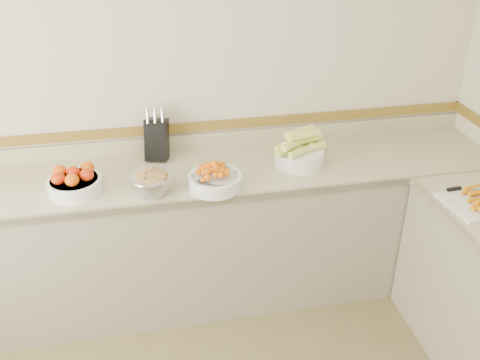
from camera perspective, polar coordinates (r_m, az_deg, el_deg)
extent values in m
plane|color=beige|center=(3.28, -8.37, 9.47)|extent=(4.00, 0.00, 4.00)
cube|color=tan|center=(3.15, -7.42, 0.31)|extent=(4.00, 0.65, 0.04)
cube|color=gray|center=(3.39, -6.94, -6.36)|extent=(4.00, 0.63, 0.86)
cube|color=#897C5C|center=(2.88, -6.89, -2.66)|extent=(4.00, 0.02, 0.04)
cube|color=tan|center=(3.40, -7.94, 3.85)|extent=(4.00, 0.02, 0.10)
cube|color=brown|center=(3.36, -8.05, 5.38)|extent=(4.00, 0.02, 0.06)
cube|color=black|center=(3.29, -8.87, 4.29)|extent=(0.17, 0.19, 0.27)
cylinder|color=silver|center=(3.20, -9.82, 6.56)|extent=(0.03, 0.04, 0.07)
cylinder|color=silver|center=(3.20, -9.05, 6.64)|extent=(0.03, 0.04, 0.07)
cylinder|color=silver|center=(3.20, -8.28, 6.71)|extent=(0.03, 0.04, 0.07)
cylinder|color=silver|center=(3.22, -9.84, 6.74)|extent=(0.03, 0.04, 0.07)
cylinder|color=silver|center=(3.22, -9.08, 6.81)|extent=(0.03, 0.04, 0.07)
cylinder|color=silver|center=(3.22, -8.31, 6.89)|extent=(0.03, 0.04, 0.07)
cylinder|color=silver|center=(3.25, -9.87, 6.92)|extent=(0.03, 0.04, 0.07)
cylinder|color=silver|center=(3.25, -9.10, 6.99)|extent=(0.03, 0.04, 0.07)
cylinder|color=silver|center=(3.25, -8.34, 7.06)|extent=(0.03, 0.04, 0.07)
cylinder|color=white|center=(3.06, -17.20, -0.54)|extent=(0.29, 0.29, 0.08)
torus|color=white|center=(3.04, -17.29, 0.00)|extent=(0.30, 0.30, 0.01)
cylinder|color=white|center=(3.04, -17.29, 0.00)|extent=(0.26, 0.26, 0.01)
ellipsoid|color=red|center=(3.00, -18.83, 0.17)|extent=(0.08, 0.08, 0.07)
ellipsoid|color=#D85107|center=(2.96, -17.49, -0.01)|extent=(0.08, 0.08, 0.07)
ellipsoid|color=red|center=(2.99, -16.04, 0.53)|extent=(0.08, 0.08, 0.07)
ellipsoid|color=#D85107|center=(3.08, -18.68, 0.95)|extent=(0.08, 0.08, 0.07)
ellipsoid|color=red|center=(3.04, -17.38, 0.78)|extent=(0.08, 0.08, 0.07)
ellipsoid|color=#D85107|center=(3.07, -15.96, 1.30)|extent=(0.08, 0.08, 0.07)
cylinder|color=white|center=(2.96, -2.70, -0.15)|extent=(0.30, 0.30, 0.08)
torus|color=white|center=(2.95, -2.72, 0.40)|extent=(0.30, 0.30, 0.01)
cylinder|color=white|center=(2.95, -2.72, 0.40)|extent=(0.26, 0.26, 0.01)
sphere|color=#E06207|center=(2.89, -3.47, 0.92)|extent=(0.03, 0.03, 0.03)
sphere|color=#E06207|center=(2.93, -1.03, 0.98)|extent=(0.03, 0.03, 0.03)
sphere|color=#E06207|center=(2.90, -2.51, 1.22)|extent=(0.03, 0.03, 0.03)
sphere|color=#E06207|center=(2.87, -1.74, 0.32)|extent=(0.03, 0.03, 0.03)
sphere|color=#E06207|center=(2.98, -4.06, 1.41)|extent=(0.03, 0.03, 0.03)
sphere|color=#E06207|center=(2.95, -2.50, 1.54)|extent=(0.03, 0.03, 0.03)
sphere|color=#E06207|center=(2.91, -2.80, 1.63)|extent=(0.03, 0.03, 0.03)
sphere|color=#E06207|center=(2.92, -2.32, 1.27)|extent=(0.03, 0.03, 0.03)
sphere|color=#E06207|center=(3.01, -1.87, 1.72)|extent=(0.03, 0.03, 0.03)
sphere|color=#E06207|center=(2.86, -3.29, 0.06)|extent=(0.03, 0.03, 0.03)
sphere|color=#E06207|center=(2.95, -4.27, 1.22)|extent=(0.03, 0.03, 0.03)
sphere|color=#E06207|center=(2.85, -3.30, 0.04)|extent=(0.03, 0.03, 0.03)
sphere|color=#E06207|center=(2.92, -2.68, 1.69)|extent=(0.03, 0.03, 0.03)
sphere|color=#E06207|center=(2.92, -2.57, 1.36)|extent=(0.03, 0.03, 0.03)
sphere|color=#E06207|center=(2.92, -4.13, 0.92)|extent=(0.03, 0.03, 0.03)
sphere|color=#E06207|center=(3.00, -1.76, 1.73)|extent=(0.03, 0.03, 0.03)
sphere|color=#E06207|center=(2.87, -2.63, 0.56)|extent=(0.03, 0.03, 0.03)
sphere|color=#E06207|center=(2.92, -3.24, 1.39)|extent=(0.03, 0.03, 0.03)
sphere|color=#E06207|center=(2.94, -4.21, 1.11)|extent=(0.03, 0.03, 0.03)
sphere|color=#E06207|center=(2.93, -2.36, 1.46)|extent=(0.03, 0.03, 0.03)
sphere|color=#E06207|center=(2.92, -3.35, 1.44)|extent=(0.03, 0.03, 0.03)
sphere|color=#E06207|center=(2.93, -2.86, 1.66)|extent=(0.03, 0.03, 0.03)
sphere|color=#E06207|center=(2.93, -2.74, 1.59)|extent=(0.03, 0.03, 0.03)
sphere|color=#E06207|center=(2.90, -2.04, 0.94)|extent=(0.03, 0.03, 0.03)
sphere|color=#E06207|center=(2.90, -3.38, 0.95)|extent=(0.03, 0.03, 0.03)
sphere|color=#E06207|center=(2.85, -3.03, 0.03)|extent=(0.03, 0.03, 0.03)
sphere|color=#E06207|center=(2.85, -3.11, 0.00)|extent=(0.03, 0.03, 0.03)
sphere|color=#E06207|center=(3.01, -3.80, 1.65)|extent=(0.03, 0.03, 0.03)
sphere|color=#E06207|center=(2.93, -2.80, 1.49)|extent=(0.03, 0.03, 0.03)
sphere|color=#E06207|center=(2.94, -3.21, 1.65)|extent=(0.03, 0.03, 0.03)
sphere|color=#E06207|center=(2.95, -1.49, 1.28)|extent=(0.03, 0.03, 0.03)
sphere|color=#E06207|center=(2.93, -2.57, 1.61)|extent=(0.03, 0.03, 0.03)
sphere|color=#E06207|center=(2.91, -2.75, 1.66)|extent=(0.03, 0.03, 0.03)
sphere|color=#E06207|center=(2.93, -2.75, 1.43)|extent=(0.03, 0.03, 0.03)
sphere|color=#E06207|center=(2.92, -1.70, 1.16)|extent=(0.03, 0.03, 0.03)
sphere|color=#E06207|center=(2.86, -2.93, 0.45)|extent=(0.03, 0.03, 0.03)
sphere|color=#E06207|center=(2.91, -3.87, 0.82)|extent=(0.03, 0.03, 0.03)
sphere|color=#E06207|center=(2.89, -2.72, 0.82)|extent=(0.03, 0.03, 0.03)
sphere|color=#E06207|center=(2.90, -3.05, 1.15)|extent=(0.03, 0.03, 0.03)
sphere|color=#E06207|center=(2.90, -2.78, 1.17)|extent=(0.03, 0.03, 0.03)
sphere|color=#E06207|center=(2.93, -3.61, 1.47)|extent=(0.03, 0.03, 0.03)
sphere|color=#E06207|center=(2.92, -2.43, 1.34)|extent=(0.03, 0.03, 0.03)
cylinder|color=white|center=(3.23, 6.28, 2.42)|extent=(0.30, 0.30, 0.09)
torus|color=white|center=(3.21, 6.32, 3.03)|extent=(0.30, 0.30, 0.01)
cylinder|color=#E5EE63|center=(3.16, 5.33, 3.21)|extent=(0.20, 0.13, 0.05)
cylinder|color=#E5EE63|center=(3.16, 6.58, 3.11)|extent=(0.19, 0.14, 0.05)
cylinder|color=#E5EE63|center=(3.21, 7.52, 3.44)|extent=(0.20, 0.10, 0.05)
cylinder|color=#E5EE63|center=(3.22, 5.21, 3.68)|extent=(0.20, 0.13, 0.05)
cylinder|color=#E5EE63|center=(3.25, 6.67, 3.88)|extent=(0.20, 0.09, 0.05)
cylinder|color=#E5EE63|center=(3.18, 6.04, 4.15)|extent=(0.19, 0.14, 0.05)
cylinder|color=#E5EE63|center=(3.20, 7.09, 4.33)|extent=(0.20, 0.10, 0.05)
cylinder|color=#E5EE63|center=(3.19, 6.36, 5.10)|extent=(0.20, 0.12, 0.05)
cylinder|color=#E5EE63|center=(3.14, 5.85, 3.90)|extent=(0.19, 0.15, 0.05)
cylinder|color=#E5EE63|center=(3.15, 6.88, 4.76)|extent=(0.20, 0.09, 0.05)
cylinder|color=#B2B2BA|center=(2.93, -9.32, -0.48)|extent=(0.24, 0.24, 0.11)
torus|color=#B2B2BA|center=(2.91, -9.40, 0.41)|extent=(0.25, 0.25, 0.01)
ellipsoid|color=red|center=(2.91, -9.39, 0.27)|extent=(0.20, 0.20, 0.06)
cube|color=red|center=(2.89, -9.44, 0.48)|extent=(0.02, 0.02, 0.02)
cube|color=#7BBE5C|center=(2.95, -8.86, 1.40)|extent=(0.02, 0.02, 0.02)
cube|color=red|center=(2.86, -8.06, 0.24)|extent=(0.02, 0.02, 0.02)
cube|color=#7BBE5C|center=(2.91, -9.48, 0.91)|extent=(0.02, 0.02, 0.02)
cube|color=red|center=(2.92, -8.41, 0.95)|extent=(0.02, 0.02, 0.02)
cube|color=#7BBE5C|center=(2.90, -9.21, 0.53)|extent=(0.02, 0.02, 0.02)
cube|color=red|center=(2.91, -10.05, 0.74)|extent=(0.02, 0.02, 0.02)
cube|color=#7BBE5C|center=(2.89, -7.91, 0.76)|extent=(0.02, 0.02, 0.02)
cube|color=red|center=(2.91, -9.30, 0.82)|extent=(0.02, 0.02, 0.02)
cube|color=#7BBE5C|center=(2.95, -9.46, 1.23)|extent=(0.02, 0.02, 0.02)
cube|color=red|center=(2.85, -10.29, 0.21)|extent=(0.02, 0.02, 0.02)
cube|color=#7BBE5C|center=(2.88, -8.15, 0.50)|extent=(0.02, 0.02, 0.02)
cube|color=red|center=(2.89, -10.23, 0.68)|extent=(0.02, 0.02, 0.02)
cube|color=#7BBE5C|center=(2.86, -9.28, 0.32)|extent=(0.02, 0.02, 0.02)
cone|color=orange|center=(3.12, 24.18, -1.23)|extent=(0.15, 0.04, 0.02)
cone|color=orange|center=(3.14, 23.89, -1.35)|extent=(0.15, 0.04, 0.02)
cone|color=orange|center=(3.16, 23.67, -1.14)|extent=(0.15, 0.04, 0.02)
cone|color=orange|center=(3.17, 23.52, -0.62)|extent=(0.15, 0.04, 0.02)
cube|color=silver|center=(3.22, 23.65, -0.74)|extent=(0.16, 0.05, 0.00)
cube|color=black|center=(3.15, 21.87, -0.89)|extent=(0.09, 0.03, 0.02)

